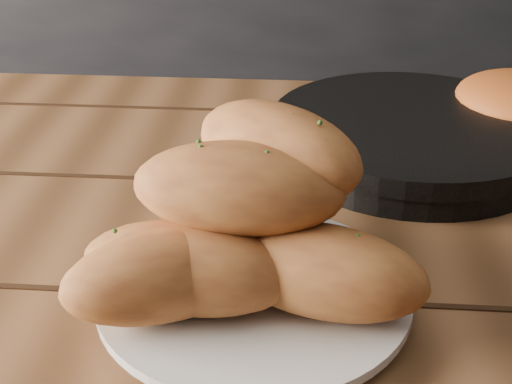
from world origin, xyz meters
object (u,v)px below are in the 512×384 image
Objects in this scene: table at (337,319)px; bread_rolls at (241,227)px; skillet at (413,136)px; plate at (254,294)px.

bread_rolls reaches higher than table.
skillet is (0.08, 0.18, 0.12)m from table.
skillet is (0.16, 0.29, 0.01)m from plate.
table is at bearing 56.09° from plate.
skillet is (0.16, 0.29, -0.05)m from bread_rolls.
plate is (-0.07, -0.11, 0.10)m from table.
plate is at bearing 15.25° from bread_rolls.
skillet is at bearing 61.75° from plate.
table is at bearing -114.57° from skillet.
plate is 0.55× the size of skillet.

